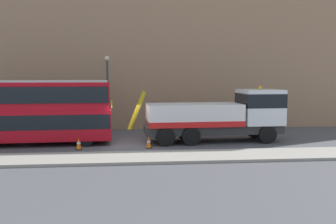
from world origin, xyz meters
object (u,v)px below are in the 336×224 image
traffic_cone_midway (149,142)px  double_decker_bus (22,110)px  recovery_tow_truck (220,115)px  traffic_cone_near_bus (79,144)px  street_lamp (108,87)px

traffic_cone_midway → double_decker_bus: bearing=167.0°
recovery_tow_truck → traffic_cone_near_bus: bearing=-170.6°
recovery_tow_truck → traffic_cone_midway: 5.34m
traffic_cone_midway → street_lamp: street_lamp is taller
double_decker_bus → traffic_cone_midway: double_decker_bus is taller
recovery_tow_truck → street_lamp: bearing=145.6°
double_decker_bus → traffic_cone_near_bus: 4.53m
traffic_cone_near_bus → traffic_cone_midway: (4.13, 0.07, 0.00)m
double_decker_bus → street_lamp: (4.99, 4.76, 1.24)m
recovery_tow_truck → street_lamp: size_ratio=1.75×
traffic_cone_midway → street_lamp: (-2.81, 6.56, 3.13)m
traffic_cone_near_bus → double_decker_bus: bearing=153.0°
recovery_tow_truck → double_decker_bus: 12.62m
recovery_tow_truck → double_decker_bus: double_decker_bus is taller
recovery_tow_truck → traffic_cone_near_bus: size_ratio=14.16×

